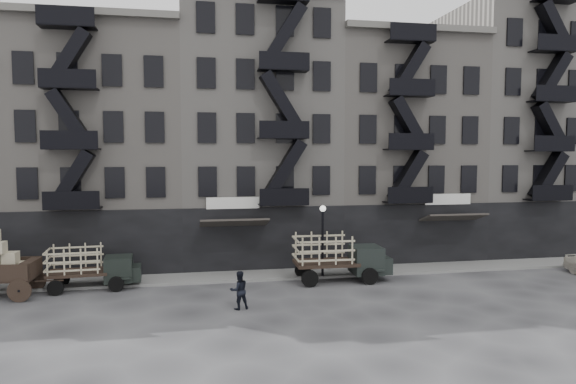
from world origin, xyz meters
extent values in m
plane|color=#38383A|center=(0.00, 0.00, 0.00)|extent=(140.00, 140.00, 0.00)
cube|color=slate|center=(0.00, 3.75, 0.07)|extent=(55.00, 2.50, 0.15)
cube|color=gray|center=(-10.00, 10.00, 7.50)|extent=(10.00, 10.00, 15.00)
cube|color=black|center=(-10.00, 5.05, 2.00)|extent=(10.00, 0.35, 4.00)
cube|color=#595651|center=(-10.00, 4.85, 15.20)|extent=(10.00, 0.50, 0.40)
cube|color=#4C4744|center=(-13.00, 10.00, 15.60)|extent=(0.70, 0.70, 1.20)
cube|color=#4C4744|center=(-7.50, 10.00, 15.60)|extent=(0.70, 0.70, 1.20)
cube|color=gray|center=(0.00, 10.00, 8.50)|extent=(10.00, 10.00, 17.00)
cube|color=black|center=(0.00, 5.05, 2.00)|extent=(10.00, 0.35, 4.00)
cube|color=#4C4744|center=(-3.00, 10.00, 17.60)|extent=(0.70, 0.70, 1.20)
cube|color=#4C4744|center=(2.50, 10.00, 17.60)|extent=(0.70, 0.70, 1.20)
cube|color=gray|center=(10.00, 10.00, 7.50)|extent=(10.00, 10.00, 15.00)
cube|color=black|center=(10.00, 5.05, 2.00)|extent=(10.00, 0.35, 4.00)
cube|color=#595651|center=(10.00, 4.85, 15.20)|extent=(10.00, 0.50, 0.40)
cube|color=#4C4744|center=(7.00, 10.00, 15.60)|extent=(0.70, 0.70, 1.20)
cube|color=#4C4744|center=(12.50, 10.00, 15.60)|extent=(0.70, 0.70, 1.20)
cube|color=gray|center=(20.00, 10.00, 9.00)|extent=(10.00, 10.00, 18.00)
cube|color=black|center=(20.00, 5.05, 2.00)|extent=(10.00, 0.35, 4.00)
cube|color=#4C4744|center=(17.00, 10.00, 18.60)|extent=(0.70, 0.70, 1.20)
cube|color=#4C4744|center=(22.50, 10.00, 18.60)|extent=(0.70, 0.70, 1.20)
cylinder|color=black|center=(3.00, 2.60, 2.00)|extent=(0.14, 0.14, 4.00)
sphere|color=silver|center=(3.00, 2.60, 4.10)|extent=(0.36, 0.36, 0.36)
cylinder|color=black|center=(-12.80, 0.66, 0.57)|extent=(1.15, 0.18, 1.14)
cylinder|color=black|center=(-12.66, 2.74, 0.57)|extent=(1.15, 0.18, 1.14)
cube|color=black|center=(-12.52, 1.68, 1.46)|extent=(0.63, 1.69, 0.83)
cube|color=black|center=(-10.45, 2.56, 0.94)|extent=(3.16, 1.99, 0.16)
cube|color=black|center=(-8.39, 2.70, 1.03)|extent=(1.54, 1.70, 1.34)
cube|color=black|center=(-7.59, 2.76, 0.76)|extent=(0.80, 1.39, 0.81)
cylinder|color=black|center=(-8.42, 1.80, 0.40)|extent=(0.82, 0.25, 0.81)
cylinder|color=black|center=(-8.54, 3.59, 0.40)|extent=(0.82, 0.25, 0.81)
cylinder|color=black|center=(-11.37, 1.60, 0.40)|extent=(0.82, 0.25, 0.81)
cylinder|color=black|center=(-11.49, 3.39, 0.40)|extent=(0.82, 0.25, 0.81)
cube|color=black|center=(3.00, 1.83, 1.08)|extent=(3.55, 2.14, 0.19)
cube|color=black|center=(5.37, 1.78, 1.19)|extent=(1.69, 1.89, 1.55)
cube|color=black|center=(6.30, 1.76, 0.88)|extent=(0.86, 1.57, 0.93)
cylinder|color=black|center=(5.24, 0.75, 0.46)|extent=(0.93, 0.25, 0.93)
cylinder|color=black|center=(5.29, 2.82, 0.46)|extent=(0.93, 0.25, 0.93)
cylinder|color=black|center=(1.84, 0.83, 0.46)|extent=(0.93, 0.25, 0.93)
cylinder|color=black|center=(1.88, 2.89, 0.46)|extent=(0.93, 0.25, 0.93)
imported|color=black|center=(-2.31, -2.43, 0.90)|extent=(1.01, 0.86, 1.81)
camera|label=1|loc=(-4.39, -25.98, 7.28)|focal=32.00mm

